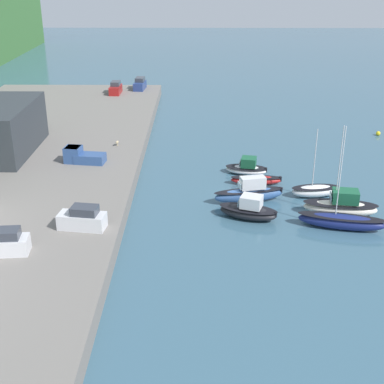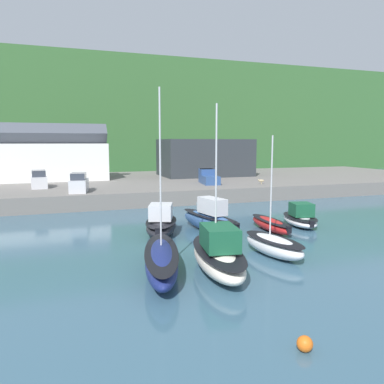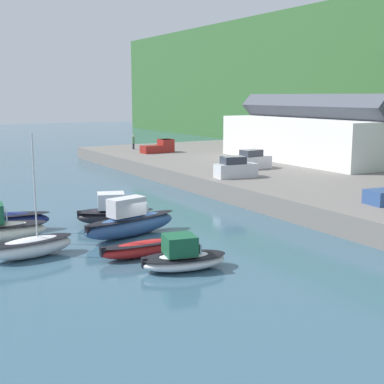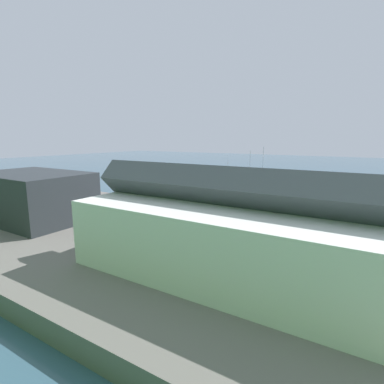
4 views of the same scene
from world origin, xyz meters
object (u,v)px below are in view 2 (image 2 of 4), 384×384
at_px(parked_car_3, 39,180).
at_px(dog_on_quay, 261,181).
at_px(moored_boat_4, 161,260).
at_px(moored_boat_6, 274,245).
at_px(moored_boat_5, 218,255).
at_px(parked_car_0, 79,184).
at_px(moored_boat_1, 210,219).
at_px(moored_boat_2, 271,224).
at_px(pickup_truck_1, 208,177).
at_px(moored_boat_3, 300,218).
at_px(mooring_buoy_1, 305,344).
at_px(moored_boat_0, 161,223).

bearing_deg(parked_car_3, dog_on_quay, -16.32).
xyz_separation_m(moored_boat_4, dog_on_quay, (19.78, 24.39, 1.41)).
bearing_deg(dog_on_quay, moored_boat_6, 162.17).
bearing_deg(moored_boat_5, parked_car_0, 113.17).
height_order(moored_boat_1, moored_boat_2, moored_boat_1).
bearing_deg(moored_boat_5, moored_boat_4, 175.80).
bearing_deg(parked_car_0, moored_boat_4, -73.91).
relative_size(parked_car_0, pickup_truck_1, 0.89).
xyz_separation_m(moored_boat_3, moored_boat_5, (-11.41, -8.61, 0.28)).
bearing_deg(moored_boat_4, mooring_buoy_1, -59.83).
xyz_separation_m(moored_boat_0, parked_car_3, (-10.21, 21.08, 1.76)).
distance_m(moored_boat_0, parked_car_3, 23.49).
bearing_deg(parked_car_3, moored_boat_0, -69.37).
distance_m(moored_boat_2, moored_boat_3, 3.52).
bearing_deg(moored_boat_1, parked_car_0, 108.88).
bearing_deg(moored_boat_1, moored_boat_4, -138.92).
distance_m(moored_boat_1, mooring_buoy_1, 17.90).
bearing_deg(dog_on_quay, pickup_truck_1, 71.08).
relative_size(moored_boat_0, moored_boat_6, 0.83).
bearing_deg(dog_on_quay, moored_boat_0, 141.05).
relative_size(parked_car_3, dog_on_quay, 4.91).
height_order(moored_boat_0, parked_car_0, parked_car_0).
bearing_deg(moored_boat_4, moored_boat_3, 41.56).
relative_size(moored_boat_6, parked_car_0, 1.76).
xyz_separation_m(moored_boat_1, mooring_buoy_1, (-3.32, -17.57, -0.77)).
bearing_deg(pickup_truck_1, mooring_buoy_1, -98.70).
relative_size(moored_boat_3, mooring_buoy_1, 9.58).
distance_m(moored_boat_1, parked_car_0, 18.67).
bearing_deg(moored_boat_4, moored_boat_1, 66.48).
xyz_separation_m(pickup_truck_1, mooring_buoy_1, (-10.68, -36.99, -2.28)).
relative_size(moored_boat_0, pickup_truck_1, 1.30).
distance_m(moored_boat_1, moored_boat_2, 5.11).
distance_m(moored_boat_4, parked_car_3, 30.97).
distance_m(moored_boat_2, moored_boat_5, 11.17).
bearing_deg(moored_boat_6, dog_on_quay, 54.56).
xyz_separation_m(moored_boat_6, mooring_buoy_1, (-4.85, -10.20, -0.41)).
distance_m(moored_boat_2, dog_on_quay, 19.41).
distance_m(moored_boat_5, parked_car_0, 25.84).
height_order(moored_boat_3, dog_on_quay, dog_on_quay).
xyz_separation_m(moored_boat_2, mooring_buoy_1, (-8.25, -16.32, -0.26)).
xyz_separation_m(moored_boat_6, pickup_truck_1, (5.83, 26.79, 1.87)).
bearing_deg(moored_boat_5, dog_on_quay, 64.74).
relative_size(moored_boat_0, moored_boat_2, 1.07).
bearing_deg(moored_boat_3, moored_boat_4, -139.43).
relative_size(moored_boat_6, dog_on_quay, 8.75).
distance_m(moored_boat_3, moored_boat_4, 16.55).
bearing_deg(parked_car_3, moored_boat_1, -61.76).
distance_m(moored_boat_0, dog_on_quay, 23.57).
distance_m(moored_boat_5, dog_on_quay, 30.14).
distance_m(moored_boat_5, moored_boat_6, 4.89).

